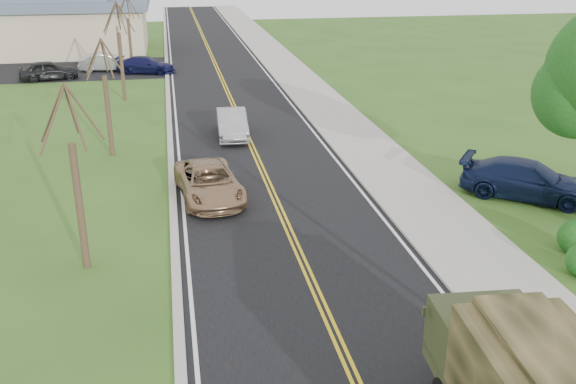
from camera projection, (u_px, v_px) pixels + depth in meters
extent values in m
cube|color=black|center=(222.00, 79.00, 49.61)|extent=(8.00, 120.00, 0.01)
cube|color=#9E998E|center=(275.00, 76.00, 50.29)|extent=(0.30, 120.00, 0.12)
cube|color=#9E998E|center=(296.00, 76.00, 50.59)|extent=(3.20, 120.00, 0.10)
cube|color=#9E998E|center=(167.00, 80.00, 48.89)|extent=(0.30, 120.00, 0.10)
cylinder|color=#38281C|center=(80.00, 208.00, 20.19)|extent=(0.24, 0.24, 4.20)
cylinder|color=#38281C|center=(85.00, 112.00, 19.28)|extent=(1.01, 0.33, 1.90)
cylinder|color=#38281C|center=(72.00, 111.00, 19.68)|extent=(0.13, 1.29, 1.74)
cylinder|color=#38281C|center=(53.00, 113.00, 19.17)|extent=(0.98, 0.43, 1.90)
cylinder|color=#38281C|center=(52.00, 121.00, 18.61)|extent=(0.79, 1.05, 1.77)
cylinder|color=#38281C|center=(75.00, 117.00, 18.75)|extent=(0.58, 0.90, 1.90)
cylinder|color=#38281C|center=(109.00, 116.00, 31.22)|extent=(0.24, 0.24, 3.96)
cylinder|color=#38281C|center=(112.00, 57.00, 30.37)|extent=(0.96, 0.32, 1.79)
cylinder|color=#38281C|center=(104.00, 57.00, 30.74)|extent=(0.12, 1.22, 1.65)
cylinder|color=#38281C|center=(93.00, 57.00, 30.26)|extent=(0.93, 0.41, 1.79)
cylinder|color=#38281C|center=(94.00, 61.00, 29.73)|extent=(0.75, 0.99, 1.67)
cylinder|color=#38281C|center=(107.00, 59.00, 29.87)|extent=(0.55, 0.85, 1.80)
cylinder|color=#38281C|center=(122.00, 67.00, 42.12)|extent=(0.24, 0.24, 4.44)
cylinder|color=#38281C|center=(125.00, 17.00, 41.17)|extent=(1.07, 0.35, 2.00)
cylinder|color=#38281C|center=(119.00, 17.00, 41.59)|extent=(0.13, 1.36, 1.84)
cylinder|color=#38281C|center=(110.00, 17.00, 41.05)|extent=(1.03, 0.46, 2.00)
cylinder|color=#38281C|center=(110.00, 19.00, 40.45)|extent=(0.83, 1.10, 1.87)
cylinder|color=#38281C|center=(121.00, 18.00, 40.60)|extent=(0.61, 0.95, 2.01)
cylinder|color=#38281C|center=(130.00, 43.00, 53.18)|extent=(0.24, 0.24, 4.08)
cylinder|color=#38281C|center=(133.00, 6.00, 52.30)|extent=(0.99, 0.33, 1.84)
cylinder|color=#38281C|center=(128.00, 7.00, 52.69)|extent=(0.13, 1.25, 1.69)
cylinder|color=#38281C|center=(121.00, 7.00, 52.19)|extent=(0.95, 0.42, 1.85)
cylinder|color=#38281C|center=(122.00, 8.00, 51.64)|extent=(0.77, 1.02, 1.72)
cylinder|color=#38281C|center=(130.00, 7.00, 51.78)|extent=(0.57, 0.88, 1.85)
cube|color=tan|center=(38.00, 30.00, 60.79)|extent=(20.00, 12.00, 4.20)
cube|color=#475466|center=(34.00, 4.00, 59.92)|extent=(21.00, 13.00, 0.70)
cube|color=black|center=(96.00, 69.00, 53.41)|extent=(18.00, 10.00, 0.02)
cube|color=#323A1F|center=(486.00, 337.00, 14.20)|extent=(2.33, 1.91, 1.29)
cube|color=black|center=(472.00, 310.00, 14.90)|extent=(2.03, 0.22, 0.64)
cube|color=black|center=(568.00, 373.00, 10.79)|extent=(1.83, 4.98, 0.23)
imported|color=#997756|center=(209.00, 182.00, 26.29)|extent=(2.92, 5.33, 1.41)
imported|color=#9D9DA1|center=(232.00, 124.00, 34.64)|extent=(1.71, 4.49, 1.46)
imported|color=#0E1835|center=(528.00, 180.00, 26.32)|extent=(5.61, 4.97, 1.56)
imported|color=black|center=(49.00, 70.00, 48.96)|extent=(4.67, 2.73, 1.49)
imported|color=#B6B5BB|center=(107.00, 62.00, 52.41)|extent=(4.50, 1.78, 1.46)
imported|color=#0F113A|center=(146.00, 65.00, 51.47)|extent=(4.95, 3.03, 1.34)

